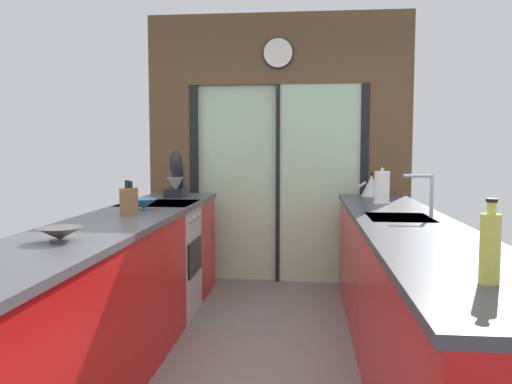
# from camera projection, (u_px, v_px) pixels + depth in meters

# --- Properties ---
(ground_plane) EXTENTS (5.04, 7.60, 0.02)m
(ground_plane) POSITION_uv_depth(u_px,v_px,m) (263.00, 348.00, 3.57)
(ground_plane) COLOR slate
(back_wall_unit) EXTENTS (2.64, 0.12, 2.70)m
(back_wall_unit) POSITION_uv_depth(u_px,v_px,m) (278.00, 132.00, 5.22)
(back_wall_unit) COLOR brown
(back_wall_unit) RESTS_ON ground_plane
(left_counter_run) EXTENTS (0.62, 3.80, 0.92)m
(left_counter_run) POSITION_uv_depth(u_px,v_px,m) (108.00, 297.00, 3.15)
(left_counter_run) COLOR red
(left_counter_run) RESTS_ON ground_plane
(right_counter_run) EXTENTS (0.62, 3.80, 0.92)m
(right_counter_run) POSITION_uv_depth(u_px,v_px,m) (408.00, 297.00, 3.14)
(right_counter_run) COLOR red
(right_counter_run) RESTS_ON ground_plane
(sink_faucet) EXTENTS (0.19, 0.02, 0.28)m
(sink_faucet) POSITION_uv_depth(u_px,v_px,m) (427.00, 189.00, 3.32)
(sink_faucet) COLOR #B7BABC
(sink_faucet) RESTS_ON right_counter_run
(oven_range) EXTENTS (0.60, 0.60, 0.92)m
(oven_range) POSITION_uv_depth(u_px,v_px,m) (160.00, 259.00, 4.26)
(oven_range) COLOR #B7BABC
(oven_range) RESTS_ON ground_plane
(mixing_bowl_near) EXTENTS (0.21, 0.21, 0.07)m
(mixing_bowl_near) POSITION_uv_depth(u_px,v_px,m) (60.00, 234.00, 2.48)
(mixing_bowl_near) COLOR #514C47
(mixing_bowl_near) RESTS_ON left_counter_run
(mixing_bowl_far) EXTENTS (0.21, 0.21, 0.08)m
(mixing_bowl_far) POSITION_uv_depth(u_px,v_px,m) (144.00, 204.00, 3.75)
(mixing_bowl_far) COLOR teal
(mixing_bowl_far) RESTS_ON left_counter_run
(knife_block) EXTENTS (0.08, 0.14, 0.23)m
(knife_block) POSITION_uv_depth(u_px,v_px,m) (129.00, 201.00, 3.45)
(knife_block) COLOR brown
(knife_block) RESTS_ON left_counter_run
(stand_mixer) EXTENTS (0.17, 0.27, 0.42)m
(stand_mixer) POSITION_uv_depth(u_px,v_px,m) (176.00, 179.00, 4.70)
(stand_mixer) COLOR black
(stand_mixer) RESTS_ON left_counter_run
(kettle) EXTENTS (0.27, 0.19, 0.22)m
(kettle) POSITION_uv_depth(u_px,v_px,m) (372.00, 186.00, 4.80)
(kettle) COLOR #B7BABC
(kettle) RESTS_ON right_counter_run
(soap_bottle_far) EXTENTS (0.07, 0.07, 0.28)m
(soap_bottle_far) POSITION_uv_depth(u_px,v_px,m) (490.00, 247.00, 1.70)
(soap_bottle_far) COLOR #D1CC4C
(soap_bottle_far) RESTS_ON right_counter_run
(paper_towel_roll) EXTENTS (0.14, 0.14, 0.29)m
(paper_towel_roll) POSITION_uv_depth(u_px,v_px,m) (382.00, 188.00, 4.14)
(paper_towel_roll) COLOR #B7BABC
(paper_towel_roll) RESTS_ON right_counter_run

